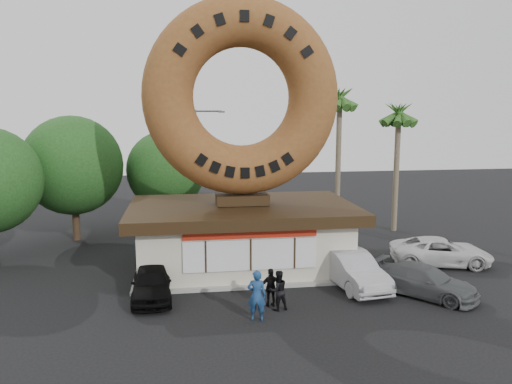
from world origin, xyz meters
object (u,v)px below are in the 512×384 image
object	(u,v)px
donut_shop	(242,234)
car_white	(441,251)
person_center	(278,290)
person_right	(271,288)
street_lamp	(198,161)
car_grey	(424,281)
person_left	(257,295)
car_black	(152,283)
giant_donut	(242,97)
car_silver	(352,269)

from	to	relation	value
donut_shop	car_white	distance (m)	10.35
car_white	donut_shop	bearing A→B (deg)	98.58
person_center	person_right	xyz separation A→B (m)	(-0.22, 0.38, -0.01)
donut_shop	person_right	world-z (taller)	donut_shop
street_lamp	car_grey	size ratio (longest dim) A/B	1.76
street_lamp	person_right	world-z (taller)	street_lamp
person_left	person_center	world-z (taller)	person_left
street_lamp	car_black	bearing A→B (deg)	-100.23
giant_donut	car_silver	xyz separation A→B (m)	(4.59, -3.46, -7.78)
car_silver	car_white	size ratio (longest dim) A/B	0.94
car_grey	person_right	bearing A→B (deg)	139.98
donut_shop	giant_donut	xyz separation A→B (m)	(0.00, 0.02, 6.80)
car_grey	donut_shop	bearing A→B (deg)	103.28
car_black	giant_donut	bearing A→B (deg)	38.38
donut_shop	person_center	size ratio (longest dim) A/B	6.87
giant_donut	street_lamp	world-z (taller)	giant_donut
person_left	person_right	size ratio (longest dim) A/B	1.23
donut_shop	car_silver	xyz separation A→B (m)	(4.59, -3.44, -0.98)
street_lamp	car_silver	distance (m)	15.37
street_lamp	car_white	bearing A→B (deg)	-42.40
person_right	car_silver	size ratio (longest dim) A/B	0.33
giant_donut	person_left	bearing A→B (deg)	-92.14
giant_donut	street_lamp	xyz separation A→B (m)	(-1.86, 10.00, -4.08)
car_white	giant_donut	bearing A→B (deg)	98.49
giant_donut	car_grey	xyz separation A→B (m)	(7.28, -5.07, -7.91)
car_silver	donut_shop	bearing A→B (deg)	134.81
donut_shop	street_lamp	world-z (taller)	street_lamp
car_white	car_black	bearing A→B (deg)	114.58
person_left	person_right	world-z (taller)	person_left
giant_donut	car_white	size ratio (longest dim) A/B	1.87
street_lamp	car_black	size ratio (longest dim) A/B	1.96
giant_donut	person_left	xyz separation A→B (m)	(-0.24, -6.54, -7.58)
car_silver	person_right	bearing A→B (deg)	-163.89
person_center	person_right	size ratio (longest dim) A/B	1.02
car_black	street_lamp	bearing A→B (deg)	77.75
person_center	giant_donut	bearing A→B (deg)	-94.37
giant_donut	person_center	distance (m)	9.64
person_right	car_grey	xyz separation A→B (m)	(6.75, 0.23, -0.14)
person_left	car_black	distance (m)	4.99
person_right	giant_donut	bearing A→B (deg)	-87.35
person_left	person_center	distance (m)	1.33
donut_shop	street_lamp	distance (m)	10.54
street_lamp	car_silver	xyz separation A→B (m)	(6.44, -13.46, -3.69)
donut_shop	car_black	xyz separation A→B (m)	(-4.33, -3.66, -1.07)
person_left	person_center	size ratio (longest dim) A/B	1.21
car_silver	car_white	bearing A→B (deg)	14.83
street_lamp	car_black	xyz separation A→B (m)	(-2.47, -13.68, -3.79)
person_right	car_white	xyz separation A→B (m)	(9.71, 4.25, -0.09)
donut_shop	giant_donut	world-z (taller)	giant_donut
donut_shop	car_black	bearing A→B (deg)	-139.73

